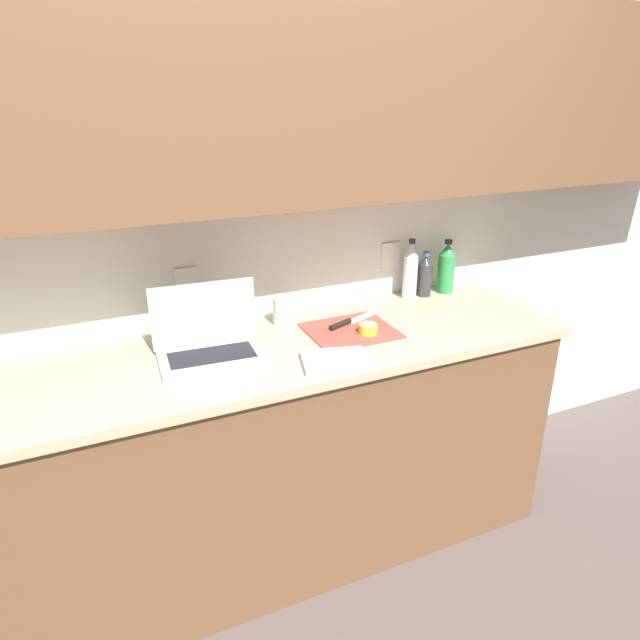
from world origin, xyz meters
TOP-DOWN VIEW (x-y plane):
  - ground_plane at (0.00, 0.00)m, footprint 12.00×12.00m
  - wall_back at (0.00, 0.25)m, footprint 5.20×0.38m
  - counter_unit at (-0.02, 0.00)m, footprint 2.26×0.64m
  - laptop at (-0.23, 0.03)m, footprint 0.38×0.25m
  - cutting_board at (0.32, 0.01)m, footprint 0.33×0.29m
  - knife at (0.32, 0.06)m, footprint 0.26×0.13m
  - lemon_half_cut at (0.36, -0.05)m, footprint 0.07×0.07m
  - bottle_green_soda at (0.73, 0.24)m, footprint 0.06×0.06m
  - bottle_oil_tall at (0.80, 0.24)m, footprint 0.06×0.06m
  - bottle_water_clear at (0.92, 0.24)m, footprint 0.08×0.08m
  - measuring_cup at (0.11, 0.19)m, footprint 0.10×0.08m
  - dish_towel at (0.14, -0.22)m, footprint 0.25×0.21m

SIDE VIEW (x-z plane):
  - ground_plane at x=0.00m, z-range 0.00..0.00m
  - counter_unit at x=-0.02m, z-range 0.01..0.95m
  - cutting_board at x=0.32m, z-range 0.94..0.95m
  - dish_towel at x=0.14m, z-range 0.94..0.96m
  - knife at x=0.32m, z-range 0.94..0.97m
  - lemon_half_cut at x=0.36m, z-range 0.95..0.98m
  - measuring_cup at x=0.11m, z-range 0.94..1.05m
  - laptop at x=-0.23m, z-range 0.87..1.12m
  - bottle_oil_tall at x=0.80m, z-range 0.93..1.13m
  - bottle_water_clear at x=0.92m, z-range 0.93..1.17m
  - bottle_green_soda at x=0.73m, z-range 0.93..1.19m
  - wall_back at x=0.00m, z-range 0.26..2.86m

